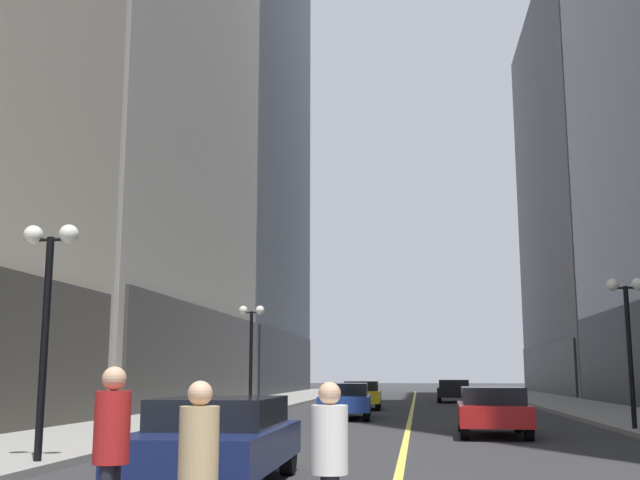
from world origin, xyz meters
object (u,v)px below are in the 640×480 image
(car_navy, at_px, (218,438))
(street_lamp_left_far, at_px, (251,334))
(street_lamp_left_near, at_px, (48,287))
(street_lamp_right_mid, at_px, (627,319))
(car_red, at_px, (493,409))
(car_black, at_px, (453,390))
(pedestrian_in_red_jacket, at_px, (111,445))
(pedestrian_in_tan_trench, at_px, (198,463))
(car_blue, at_px, (346,399))
(car_yellow, at_px, (362,394))
(pedestrian_in_white_shirt, at_px, (330,457))

(car_navy, bearing_deg, street_lamp_left_far, 100.88)
(car_navy, bearing_deg, street_lamp_left_near, 156.18)
(street_lamp_right_mid, bearing_deg, car_red, -162.37)
(car_red, height_order, street_lamp_left_near, street_lamp_left_near)
(car_black, height_order, street_lamp_right_mid, street_lamp_right_mid)
(car_black, height_order, pedestrian_in_red_jacket, pedestrian_in_red_jacket)
(pedestrian_in_tan_trench, bearing_deg, car_red, 76.14)
(street_lamp_right_mid, bearing_deg, car_black, 99.48)
(car_red, xyz_separation_m, pedestrian_in_tan_trench, (-3.84, -15.55, 0.23))
(street_lamp_left_far, bearing_deg, car_navy, -79.12)
(car_navy, xyz_separation_m, car_blue, (0.27, 18.05, -0.00))
(pedestrian_in_red_jacket, relative_size, street_lamp_left_near, 0.40)
(car_yellow, bearing_deg, street_lamp_left_near, -99.36)
(car_yellow, bearing_deg, car_navy, -90.67)
(pedestrian_in_red_jacket, relative_size, street_lamp_left_far, 0.40)
(pedestrian_in_white_shirt, distance_m, pedestrian_in_tan_trench, 1.25)
(street_lamp_left_near, relative_size, street_lamp_right_mid, 1.00)
(car_navy, height_order, pedestrian_in_tan_trench, pedestrian_in_tan_trench)
(car_yellow, bearing_deg, car_red, -73.18)
(pedestrian_in_red_jacket, bearing_deg, street_lamp_left_far, 99.22)
(car_blue, distance_m, street_lamp_left_far, 4.88)
(car_red, bearing_deg, street_lamp_left_near, -135.38)
(street_lamp_right_mid, bearing_deg, car_blue, 143.64)
(car_navy, bearing_deg, pedestrian_in_red_jacket, -87.80)
(car_black, relative_size, pedestrian_in_tan_trench, 2.75)
(car_black, height_order, pedestrian_in_tan_trench, pedestrian_in_tan_trench)
(car_yellow, xyz_separation_m, street_lamp_right_mid, (8.79, -14.40, 2.54))
(street_lamp_left_far, bearing_deg, pedestrian_in_tan_trench, -78.69)
(car_blue, height_order, pedestrian_in_red_jacket, pedestrian_in_red_jacket)
(pedestrian_in_tan_trench, distance_m, street_lamp_right_mid, 18.73)
(car_black, distance_m, pedestrian_in_white_shirt, 40.32)
(pedestrian_in_white_shirt, xyz_separation_m, pedestrian_in_red_jacket, (-2.06, -0.08, 0.09))
(car_yellow, bearing_deg, street_lamp_right_mid, -58.60)
(car_yellow, distance_m, pedestrian_in_red_jacket, 30.60)
(car_navy, relative_size, car_black, 1.00)
(car_blue, bearing_deg, car_navy, -90.85)
(pedestrian_in_white_shirt, bearing_deg, car_black, 85.98)
(car_blue, bearing_deg, car_yellow, 89.76)
(car_red, relative_size, street_lamp_right_mid, 0.95)
(pedestrian_in_white_shirt, xyz_separation_m, street_lamp_left_far, (-5.95, 23.86, 2.32))
(pedestrian_in_red_jacket, bearing_deg, car_blue, 89.77)
(street_lamp_left_near, height_order, street_lamp_right_mid, same)
(car_navy, xyz_separation_m, street_lamp_left_far, (-3.71, 19.30, 2.54))
(street_lamp_left_near, relative_size, street_lamp_left_far, 1.00)
(pedestrian_in_tan_trench, bearing_deg, pedestrian_in_red_jacket, 148.26)
(pedestrian_in_tan_trench, bearing_deg, car_blue, 92.30)
(car_navy, bearing_deg, pedestrian_in_white_shirt, -63.87)
(car_black, bearing_deg, street_lamp_left_near, -104.47)
(car_red, height_order, street_lamp_right_mid, street_lamp_right_mid)
(car_blue, distance_m, pedestrian_in_tan_trench, 23.35)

